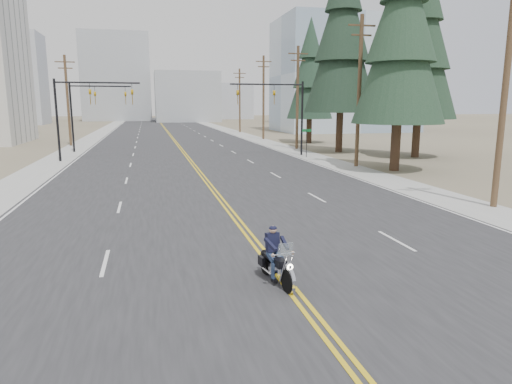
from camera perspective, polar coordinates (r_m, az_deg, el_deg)
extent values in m
plane|color=#776D56|center=(11.81, 5.51, -13.37)|extent=(400.00, 400.00, 0.00)
cube|color=#303033|center=(80.40, -10.86, 7.22)|extent=(20.00, 200.00, 0.01)
cube|color=#A5A5A0|center=(80.71, -19.10, 6.84)|extent=(3.00, 200.00, 0.01)
cube|color=#A5A5A0|center=(81.72, -2.72, 7.46)|extent=(3.00, 200.00, 0.01)
cylinder|color=black|center=(42.85, -23.60, 8.18)|extent=(0.20, 0.20, 7.00)
cylinder|color=black|center=(42.40, -19.16, 12.79)|extent=(7.00, 0.14, 0.14)
imported|color=#BF8C0C|center=(42.45, -20.07, 11.86)|extent=(0.21, 0.26, 1.30)
imported|color=#BF8C0C|center=(42.21, -15.24, 12.14)|extent=(0.21, 0.26, 1.30)
cylinder|color=black|center=(44.63, 5.77, 9.09)|extent=(0.20, 0.20, 7.00)
cylinder|color=black|center=(43.64, 1.38, 13.30)|extent=(7.00, 0.14, 0.14)
imported|color=#BF8C0C|center=(43.79, 2.29, 12.44)|extent=(0.21, 0.26, 1.30)
imported|color=#BF8C0C|center=(42.99, -2.32, 12.47)|extent=(0.21, 0.26, 1.30)
cylinder|color=black|center=(50.74, -22.03, 8.57)|extent=(0.20, 0.20, 7.00)
cylinder|color=black|center=(50.41, -18.85, 12.41)|extent=(6.00, 0.14, 0.14)
imported|color=#BF8C0C|center=(50.44, -19.49, 11.63)|extent=(0.21, 0.26, 1.30)
imported|color=#BF8C0C|center=(50.23, -16.02, 11.83)|extent=(0.21, 0.26, 1.30)
cylinder|color=black|center=(42.80, 6.34, 6.05)|extent=(0.06, 0.06, 2.60)
cube|color=#0C5926|center=(42.72, 6.37, 7.66)|extent=(0.90, 0.03, 0.25)
cylinder|color=brown|center=(24.25, 28.69, 11.13)|extent=(0.30, 0.30, 11.00)
cylinder|color=brown|center=(36.86, 12.76, 12.02)|extent=(0.30, 0.30, 11.50)
cube|color=brown|center=(37.31, 13.10, 19.63)|extent=(2.20, 0.12, 0.12)
cube|color=brown|center=(37.21, 13.05, 18.57)|extent=(1.60, 0.12, 0.12)
cylinder|color=brown|center=(50.78, 5.20, 11.56)|extent=(0.30, 0.30, 11.00)
cube|color=brown|center=(51.06, 5.29, 16.84)|extent=(2.20, 0.12, 0.12)
cube|color=brown|center=(50.99, 5.28, 16.06)|extent=(1.60, 0.12, 0.12)
cylinder|color=brown|center=(65.19, 0.94, 11.66)|extent=(0.30, 0.30, 11.50)
cube|color=brown|center=(65.44, 0.96, 16.00)|extent=(2.20, 0.12, 0.12)
cube|color=brown|center=(65.38, 0.95, 15.39)|extent=(1.60, 0.12, 0.12)
cylinder|color=brown|center=(81.77, -2.05, 11.32)|extent=(0.30, 0.30, 11.00)
cube|color=brown|center=(81.94, -2.07, 14.61)|extent=(2.20, 0.12, 0.12)
cube|color=brown|center=(81.90, -2.07, 14.12)|extent=(1.60, 0.12, 0.12)
cylinder|color=brown|center=(58.86, -22.47, 10.46)|extent=(0.30, 0.30, 10.50)
cube|color=brown|center=(59.06, -22.79, 14.77)|extent=(2.20, 0.12, 0.12)
cube|color=brown|center=(59.01, -22.74, 14.09)|extent=(1.60, 0.12, 0.12)
cube|color=#9EB5CC|center=(87.85, 10.89, 14.04)|extent=(24.00, 16.00, 20.00)
cube|color=#B7BCC6|center=(129.21, -28.10, 12.35)|extent=(14.00, 12.00, 22.00)
cube|color=#ADB2B7|center=(135.68, -8.62, 11.65)|extent=(18.00, 14.00, 14.00)
cube|color=#B7BCC6|center=(127.89, 6.75, 12.65)|extent=(16.00, 12.00, 18.00)
cube|color=#ADB2B7|center=(150.63, -17.01, 13.51)|extent=(20.00, 15.00, 26.00)
cube|color=#B7BCC6|center=(162.70, -3.29, 11.25)|extent=(14.00, 14.00, 12.00)
cylinder|color=#382619|center=(35.41, 17.02, 5.38)|extent=(0.68, 0.68, 3.50)
cone|color=#1A3420|center=(35.49, 17.67, 16.68)|extent=(6.60, 6.60, 10.49)
cone|color=#1A3420|center=(35.94, 17.96, 21.38)|extent=(4.95, 4.95, 7.86)
cylinder|color=#382619|center=(45.19, 19.37, 6.38)|extent=(0.78, 0.78, 3.58)
cone|color=black|center=(45.27, 19.96, 15.44)|extent=(6.71, 6.71, 10.73)
cone|color=black|center=(45.65, 20.22, 19.24)|extent=(5.03, 5.03, 8.05)
cylinder|color=#382619|center=(48.24, 10.37, 7.36)|extent=(0.71, 0.71, 4.08)
cone|color=black|center=(48.46, 10.71, 17.04)|extent=(7.35, 7.35, 12.25)
cone|color=black|center=(48.97, 10.86, 21.08)|extent=(5.51, 5.51, 9.19)
cylinder|color=#382619|center=(59.46, 6.64, 7.62)|extent=(0.72, 0.72, 3.10)
cone|color=#193221|center=(59.44, 6.78, 13.60)|extent=(5.79, 5.79, 9.30)
cone|color=#193221|center=(59.63, 6.84, 16.13)|extent=(4.34, 4.34, 6.98)
cone|color=#193221|center=(59.93, 6.90, 18.64)|extent=(2.89, 2.89, 4.96)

